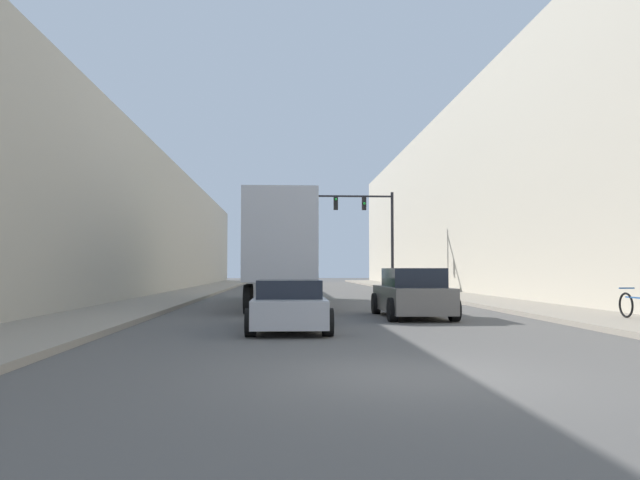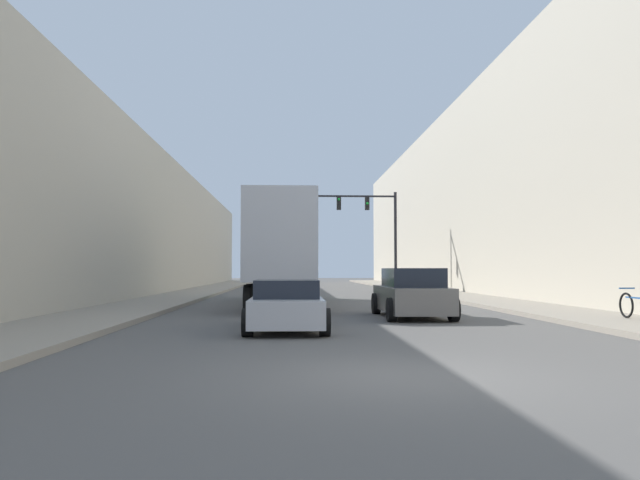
{
  "view_description": "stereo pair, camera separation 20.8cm",
  "coord_description": "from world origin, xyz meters",
  "px_view_note": "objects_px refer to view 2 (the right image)",
  "views": [
    {
      "loc": [
        -1.79,
        -8.86,
        1.52
      ],
      "look_at": [
        -0.58,
        12.35,
        2.52
      ],
      "focal_mm": 35.0,
      "sensor_mm": 36.0,
      "label": 1
    },
    {
      "loc": [
        -1.59,
        -8.87,
        1.52
      ],
      "look_at": [
        -0.58,
        12.35,
        2.52
      ],
      "focal_mm": 35.0,
      "sensor_mm": 36.0,
      "label": 2
    }
  ],
  "objects_px": {
    "semi_truck": "(282,249)",
    "traffic_signal_gantry": "(376,223)",
    "sedan_car": "(287,305)",
    "suv_car": "(412,294)",
    "parked_bicycle": "(637,306)"
  },
  "relations": [
    {
      "from": "parked_bicycle",
      "to": "semi_truck",
      "type": "bearing_deg",
      "value": 134.39
    },
    {
      "from": "suv_car",
      "to": "sedan_car",
      "type": "bearing_deg",
      "value": -135.74
    },
    {
      "from": "sedan_car",
      "to": "parked_bicycle",
      "type": "height_order",
      "value": "sedan_car"
    },
    {
      "from": "semi_truck",
      "to": "parked_bicycle",
      "type": "height_order",
      "value": "semi_truck"
    },
    {
      "from": "suv_car",
      "to": "traffic_signal_gantry",
      "type": "distance_m",
      "value": 23.8
    },
    {
      "from": "semi_truck",
      "to": "suv_car",
      "type": "xyz_separation_m",
      "value": [
        4.2,
        -7.02,
        -1.66
      ]
    },
    {
      "from": "sedan_car",
      "to": "traffic_signal_gantry",
      "type": "distance_m",
      "value": 28.18
    },
    {
      "from": "semi_truck",
      "to": "suv_car",
      "type": "height_order",
      "value": "semi_truck"
    },
    {
      "from": "traffic_signal_gantry",
      "to": "parked_bicycle",
      "type": "height_order",
      "value": "traffic_signal_gantry"
    },
    {
      "from": "semi_truck",
      "to": "traffic_signal_gantry",
      "type": "height_order",
      "value": "traffic_signal_gantry"
    },
    {
      "from": "suv_car",
      "to": "traffic_signal_gantry",
      "type": "relative_size",
      "value": 0.67
    },
    {
      "from": "traffic_signal_gantry",
      "to": "sedan_car",
      "type": "bearing_deg",
      "value": -102.56
    },
    {
      "from": "suv_car",
      "to": "traffic_signal_gantry",
      "type": "bearing_deg",
      "value": 84.81
    },
    {
      "from": "semi_truck",
      "to": "traffic_signal_gantry",
      "type": "xyz_separation_m",
      "value": [
        6.33,
        16.35,
        2.34
      ]
    },
    {
      "from": "semi_truck",
      "to": "sedan_car",
      "type": "distance_m",
      "value": 11.01
    }
  ]
}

